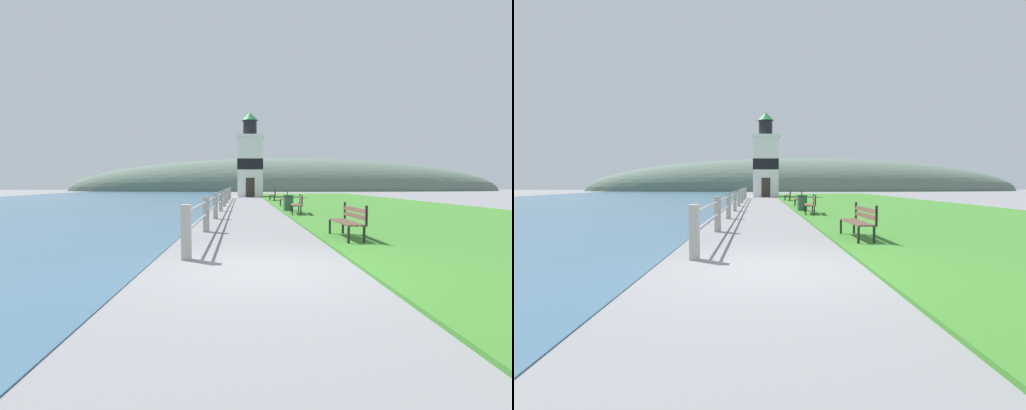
% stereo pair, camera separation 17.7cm
% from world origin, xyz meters
% --- Properties ---
extents(ground_plane, '(160.00, 160.00, 0.00)m').
position_xyz_m(ground_plane, '(0.00, 0.00, 0.00)').
color(ground_plane, slate).
extents(grass_verge, '(12.00, 55.57, 0.06)m').
position_xyz_m(grass_verge, '(7.59, 18.52, 0.03)').
color(grass_verge, '#387528').
rests_on(grass_verge, ground_plane).
extents(water_strip, '(24.00, 88.91, 0.01)m').
position_xyz_m(water_strip, '(-14.09, 18.52, 0.01)').
color(water_strip, '#385B75').
rests_on(water_strip, ground_plane).
extents(seawall_railing, '(0.18, 30.67, 1.06)m').
position_xyz_m(seawall_railing, '(-1.49, 16.24, 0.61)').
color(seawall_railing, '#A8A399').
rests_on(seawall_railing, ground_plane).
extents(park_bench_near, '(0.52, 1.83, 0.94)m').
position_xyz_m(park_bench_near, '(2.32, 3.44, 0.54)').
color(park_bench_near, brown).
rests_on(park_bench_near, ground_plane).
extents(park_bench_midway, '(0.64, 1.86, 0.94)m').
position_xyz_m(park_bench_midway, '(2.15, 11.53, 0.54)').
color(park_bench_midway, brown).
rests_on(park_bench_midway, ground_plane).
extents(park_bench_far, '(0.66, 1.70, 0.94)m').
position_xyz_m(park_bench_far, '(2.28, 18.06, 0.54)').
color(park_bench_far, brown).
rests_on(park_bench_far, ground_plane).
extents(park_bench_by_lighthouse, '(0.68, 1.99, 0.94)m').
position_xyz_m(park_bench_by_lighthouse, '(2.18, 25.66, 0.54)').
color(park_bench_by_lighthouse, brown).
rests_on(park_bench_by_lighthouse, ground_plane).
extents(lighthouse, '(3.03, 3.03, 8.88)m').
position_xyz_m(lighthouse, '(0.50, 35.76, 3.75)').
color(lighthouse, white).
rests_on(lighthouse, ground_plane).
extents(trash_bin, '(0.54, 0.54, 0.84)m').
position_xyz_m(trash_bin, '(1.97, 13.61, 0.42)').
color(trash_bin, '#2D5138').
rests_on(trash_bin, ground_plane).
extents(distant_hillside, '(80.00, 16.00, 12.00)m').
position_xyz_m(distant_hillside, '(8.00, 67.05, 0.00)').
color(distant_hillside, '#566B5B').
rests_on(distant_hillside, ground_plane).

